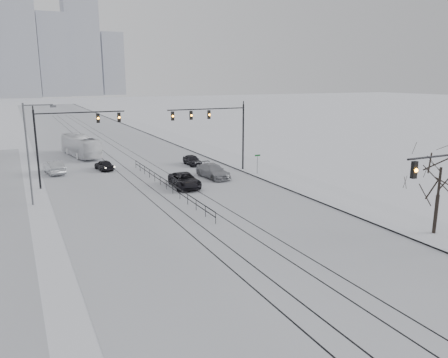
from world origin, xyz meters
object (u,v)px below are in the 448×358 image
sedan_nb_far (192,160)px  sedan_sb_inner (104,165)px  bare_tree (440,174)px  sedan_sb_outer (54,167)px  sedan_nb_front (185,180)px  sedan_nb_right (213,171)px  box_truck (81,146)px

sedan_nb_far → sedan_sb_inner: bearing=171.4°
bare_tree → sedan_sb_outer: 41.00m
sedan_sb_inner → sedan_nb_far: 11.08m
sedan_nb_front → sedan_nb_far: bearing=69.0°
bare_tree → sedan_nb_far: size_ratio=1.57×
sedan_sb_outer → sedan_nb_front: size_ratio=0.89×
bare_tree → sedan_nb_front: 24.10m
sedan_sb_outer → sedan_nb_right: (16.02, -10.15, -0.00)m
sedan_sb_outer → sedan_nb_right: 18.96m
sedan_sb_inner → sedan_nb_right: size_ratio=0.70×
sedan_nb_front → sedan_nb_far: sedan_nb_front is taller
sedan_sb_outer → sedan_nb_far: sedan_sb_outer is taller
bare_tree → sedan_sb_inner: size_ratio=1.63×
bare_tree → sedan_sb_inner: bare_tree is taller
bare_tree → sedan_nb_right: 24.97m
bare_tree → sedan_sb_inner: bearing=117.0°
bare_tree → sedan_nb_far: bare_tree is taller
sedan_nb_right → sedan_nb_front: bearing=-154.5°
sedan_sb_inner → sedan_nb_far: bearing=162.2°
sedan_sb_inner → sedan_nb_front: (5.84, -12.42, 0.10)m
bare_tree → box_truck: bearing=112.2°
sedan_sb_inner → sedan_sb_outer: size_ratio=0.79×
sedan_nb_far → box_truck: size_ratio=0.36×
sedan_sb_inner → sedan_sb_outer: (-5.72, 0.48, 0.14)m
bare_tree → sedan_nb_right: size_ratio=1.14×
sedan_sb_outer → sedan_nb_right: size_ratio=0.88×
box_truck → sedan_sb_inner: bearing=86.4°
sedan_nb_far → sedan_nb_right: bearing=-94.1°
bare_tree → sedan_sb_outer: bearing=123.9°
sedan_nb_front → sedan_sb_inner: bearing=119.8°
sedan_sb_inner → sedan_nb_front: sedan_nb_front is taller
sedan_sb_outer → sedan_nb_right: sedan_sb_outer is taller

